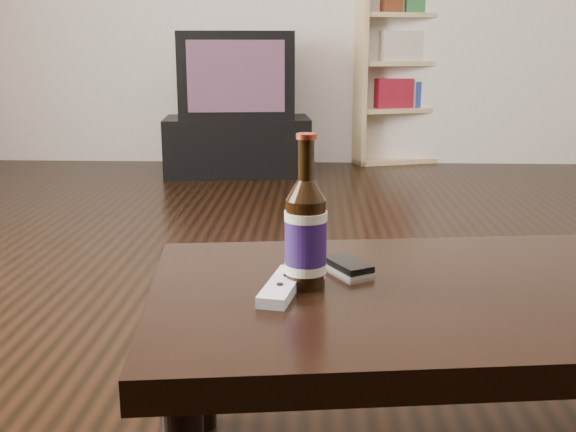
{
  "coord_description": "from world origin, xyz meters",
  "views": [
    {
      "loc": [
        0.02,
        -1.7,
        0.79
      ],
      "look_at": [
        -0.03,
        -0.61,
        0.51
      ],
      "focal_mm": 42.0,
      "sensor_mm": 36.0,
      "label": 1
    }
  ],
  "objects_px": {
    "beer_bottle": "(306,234)",
    "phone": "(348,266)",
    "tv_stand": "(238,146)",
    "remote": "(283,286)",
    "tv": "(236,75)",
    "bookshelf": "(402,59)",
    "coffee_table": "(448,314)"
  },
  "relations": [
    {
      "from": "beer_bottle",
      "to": "phone",
      "type": "distance_m",
      "value": 0.14
    },
    {
      "from": "tv_stand",
      "to": "remote",
      "type": "relative_size",
      "value": 5.14
    },
    {
      "from": "beer_bottle",
      "to": "remote",
      "type": "height_order",
      "value": "beer_bottle"
    },
    {
      "from": "tv",
      "to": "phone",
      "type": "relative_size",
      "value": 6.17
    },
    {
      "from": "tv_stand",
      "to": "bookshelf",
      "type": "height_order",
      "value": "bookshelf"
    },
    {
      "from": "tv",
      "to": "remote",
      "type": "bearing_deg",
      "value": -88.2
    },
    {
      "from": "tv_stand",
      "to": "tv",
      "type": "height_order",
      "value": "tv"
    },
    {
      "from": "tv_stand",
      "to": "remote",
      "type": "distance_m",
      "value": 3.21
    },
    {
      "from": "phone",
      "to": "tv",
      "type": "bearing_deg",
      "value": 70.51
    },
    {
      "from": "coffee_table",
      "to": "phone",
      "type": "relative_size",
      "value": 9.15
    },
    {
      "from": "bookshelf",
      "to": "beer_bottle",
      "type": "distance_m",
      "value": 3.78
    },
    {
      "from": "tv_stand",
      "to": "remote",
      "type": "bearing_deg",
      "value": -88.2
    },
    {
      "from": "coffee_table",
      "to": "tv",
      "type": "bearing_deg",
      "value": 103.15
    },
    {
      "from": "coffee_table",
      "to": "phone",
      "type": "height_order",
      "value": "phone"
    },
    {
      "from": "bookshelf",
      "to": "remote",
      "type": "bearing_deg",
      "value": -117.48
    },
    {
      "from": "tv",
      "to": "remote",
      "type": "height_order",
      "value": "tv"
    },
    {
      "from": "coffee_table",
      "to": "phone",
      "type": "bearing_deg",
      "value": 156.0
    },
    {
      "from": "bookshelf",
      "to": "phone",
      "type": "relative_size",
      "value": 11.38
    },
    {
      "from": "tv",
      "to": "bookshelf",
      "type": "distance_m",
      "value": 1.24
    },
    {
      "from": "bookshelf",
      "to": "phone",
      "type": "height_order",
      "value": "bookshelf"
    },
    {
      "from": "tv_stand",
      "to": "beer_bottle",
      "type": "bearing_deg",
      "value": -87.45
    },
    {
      "from": "bookshelf",
      "to": "remote",
      "type": "height_order",
      "value": "bookshelf"
    },
    {
      "from": "remote",
      "to": "tv",
      "type": "bearing_deg",
      "value": 108.74
    },
    {
      "from": "phone",
      "to": "tv_stand",
      "type": "bearing_deg",
      "value": 70.51
    },
    {
      "from": "bookshelf",
      "to": "beer_bottle",
      "type": "height_order",
      "value": "bookshelf"
    },
    {
      "from": "tv",
      "to": "coffee_table",
      "type": "xyz_separation_m",
      "value": [
        0.73,
        -3.13,
        -0.29
      ]
    },
    {
      "from": "tv",
      "to": "beer_bottle",
      "type": "distance_m",
      "value": 3.18
    },
    {
      "from": "coffee_table",
      "to": "beer_bottle",
      "type": "height_order",
      "value": "beer_bottle"
    },
    {
      "from": "phone",
      "to": "coffee_table",
      "type": "bearing_deg",
      "value": -53.85
    },
    {
      "from": "tv_stand",
      "to": "bookshelf",
      "type": "bearing_deg",
      "value": 22.24
    },
    {
      "from": "coffee_table",
      "to": "remote",
      "type": "relative_size",
      "value": 6.25
    },
    {
      "from": "tv",
      "to": "phone",
      "type": "bearing_deg",
      "value": -85.81
    }
  ]
}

